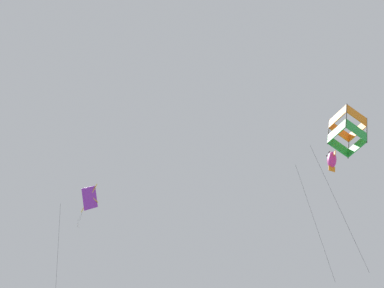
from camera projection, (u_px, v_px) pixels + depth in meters
The scene contains 3 objects.
kite_fish_upper_right at pixel (332, 160), 30.83m from camera, with size 2.44×2.76×7.02m.
kite_diamond_highest at pixel (89, 199), 33.22m from camera, with size 1.74×1.98×7.91m.
kite_box_near_right at pixel (347, 131), 28.27m from camera, with size 3.14×2.74×8.35m.
Camera 1 is at (-3.65, 18.27, 11.14)m, focal length 52.55 mm.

